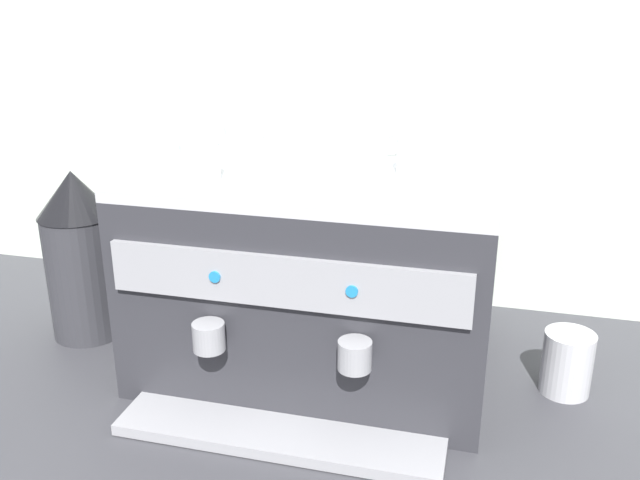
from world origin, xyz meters
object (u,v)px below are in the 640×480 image
Objects in this scene: coffee_grinder at (81,254)px; ceramic_cup_0 at (417,154)px; ceramic_bowl_1 at (445,152)px; ceramic_cup_1 at (370,142)px; ceramic_cup_4 at (290,152)px; espresso_machine at (319,270)px; ceramic_cup_3 at (201,161)px; ceramic_cup_2 at (246,140)px; ceramic_bowl_0 at (324,178)px; milk_pitcher at (567,362)px; ceramic_bowl_2 at (315,142)px.

ceramic_cup_0 is at bearing 0.96° from coffee_grinder.
coffee_grinder is (-0.76, -0.13, -0.24)m from ceramic_bowl_1.
ceramic_cup_4 is (-0.13, -0.12, 0.00)m from ceramic_cup_1.
ceramic_cup_3 is (-0.18, -0.13, 0.24)m from espresso_machine.
ceramic_cup_2 is 0.14m from ceramic_cup_4.
ceramic_cup_1 is at bearing 82.66° from ceramic_bowl_0.
ceramic_cup_3 reaches higher than ceramic_bowl_0.
espresso_machine is 5.41× the size of milk_pitcher.
ceramic_cup_1 is 1.13× the size of ceramic_bowl_1.
ceramic_cup_0 reaches higher than milk_pitcher.
ceramic_bowl_2 reaches higher than milk_pitcher.
ceramic_cup_2 is at bearing 148.19° from ceramic_cup_4.
ceramic_bowl_2 is 0.24× the size of coffee_grinder.
ceramic_cup_4 is at bearing -175.52° from espresso_machine.
ceramic_cup_4 is at bearing 43.74° from ceramic_cup_3.
ceramic_cup_3 is 1.10× the size of ceramic_bowl_1.
ceramic_cup_0 is 0.39m from ceramic_cup_3.
ceramic_cup_4 is (-0.24, -0.01, -0.01)m from ceramic_cup_0.
ceramic_bowl_2 is (-0.23, 0.15, -0.02)m from ceramic_cup_0.
coffee_grinder is 3.04× the size of milk_pitcher.
coffee_grinder reaches higher than milk_pitcher.
milk_pitcher is at bearing 1.26° from ceramic_cup_4.
ceramic_bowl_1 is 0.28m from ceramic_bowl_2.
ceramic_bowl_0 is (0.21, -0.20, -0.02)m from ceramic_cup_2.
ceramic_bowl_0 is (0.10, -0.13, -0.01)m from ceramic_cup_4.
ceramic_cup_2 is (-0.35, 0.06, -0.01)m from ceramic_cup_0.
ceramic_bowl_1 is at bearing -6.20° from ceramic_bowl_2.
ceramic_cup_4 is 1.17× the size of ceramic_bowl_2.
ceramic_cup_0 is 1.06× the size of ceramic_cup_4.
ceramic_cup_2 reaches higher than ceramic_cup_4.
ceramic_bowl_1 is at bearing 7.89° from ceramic_cup_2.
ceramic_bowl_2 is at bearing 87.40° from ceramic_cup_4.
ceramic_bowl_2 is at bearing 147.41° from ceramic_cup_0.
coffee_grinder is at bearing -168.12° from ceramic_cup_1.
espresso_machine is 1.78× the size of coffee_grinder.
ceramic_cup_3 is 0.86× the size of ceramic_bowl_0.
ceramic_cup_1 is 0.94× the size of ceramic_cup_2.
coffee_grinder is (-0.48, -0.00, -0.25)m from ceramic_cup_4.
coffee_grinder is (-0.72, -0.01, -0.26)m from ceramic_cup_0.
ceramic_cup_1 is (0.07, 0.12, 0.24)m from espresso_machine.
milk_pitcher is (0.31, 0.00, -0.39)m from ceramic_cup_0.
ceramic_bowl_0 is at bearing -52.04° from ceramic_cup_4.
ceramic_bowl_0 is at bearing -72.08° from espresso_machine.
ceramic_cup_2 is at bearing -145.28° from ceramic_bowl_2.
ceramic_cup_2 is at bearing 174.84° from milk_pitcher.
ceramic_cup_2 reaches higher than espresso_machine.
ceramic_cup_3 is at bearing -145.48° from espresso_machine.
espresso_machine is at bearing 107.92° from ceramic_bowl_0.
ceramic_cup_2 is 0.29m from ceramic_bowl_0.
ceramic_bowl_1 is at bearing 54.23° from ceramic_bowl_0.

